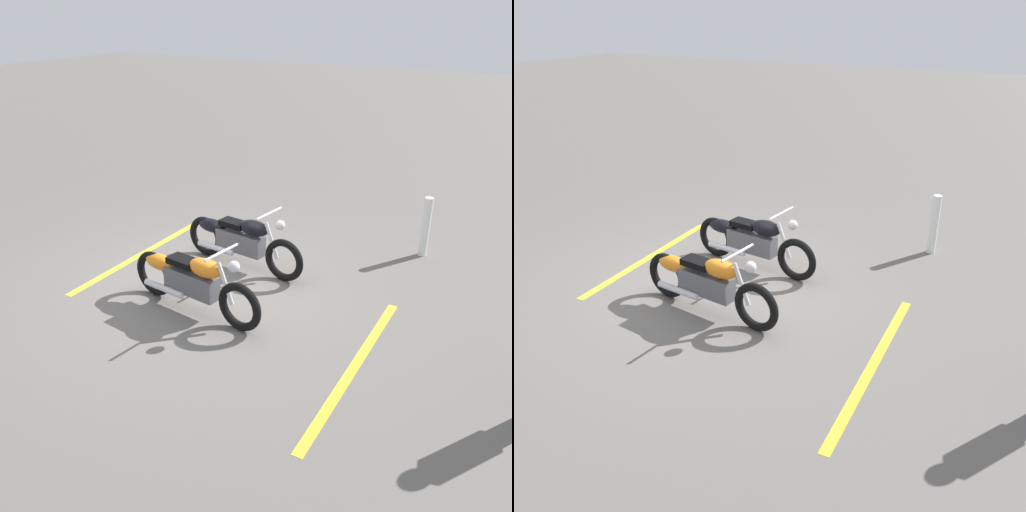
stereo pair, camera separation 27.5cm
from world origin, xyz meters
TOP-DOWN VIEW (x-y plane):
  - ground_plane at (0.00, 0.00)m, footprint 60.00×60.00m
  - motorcycle_bright_foreground at (0.34, -0.75)m, footprint 2.23×0.62m
  - motorcycle_dark_foreground at (0.19, 0.76)m, footprint 2.23×0.62m
  - bollard_post at (2.59, 2.65)m, footprint 0.14×0.14m
  - parking_stripe_near at (-1.48, 0.25)m, footprint 0.21×3.20m
  - parking_stripe_mid at (2.75, -0.85)m, footprint 0.21×3.20m

SIDE VIEW (x-z plane):
  - ground_plane at x=0.00m, z-range 0.00..0.00m
  - parking_stripe_near at x=-1.48m, z-range 0.00..0.01m
  - parking_stripe_mid at x=2.75m, z-range 0.00..0.01m
  - motorcycle_bright_foreground at x=0.34m, z-range -0.06..0.98m
  - motorcycle_dark_foreground at x=0.19m, z-range -0.06..0.98m
  - bollard_post at x=2.59m, z-range 0.00..1.01m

